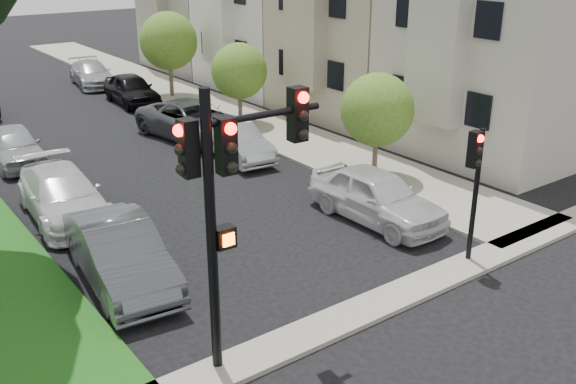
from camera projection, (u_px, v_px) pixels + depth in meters
ground at (432, 354)px, 13.17m from camera, size 140.00×140.00×0.00m
sidewalk_right at (180, 95)px, 34.83m from camera, size 3.50×44.00×0.12m
sidewalk_cross at (366, 310)px, 14.65m from camera, size 60.00×1.00×0.12m
small_tree_a at (377, 110)px, 21.85m from camera, size 2.53×2.53×3.79m
small_tree_b at (239, 71)px, 28.44m from camera, size 2.49×2.49×3.74m
small_tree_c at (169, 41)px, 33.35m from camera, size 3.01×3.01×4.51m
traffic_signal_main at (229, 180)px, 11.56m from camera, size 2.76×0.71×5.65m
traffic_signal_secondary at (475, 172)px, 15.93m from camera, size 0.47×0.38×3.65m
car_parked_0 at (377, 196)px, 19.16m from camera, size 1.97×4.71×1.59m
car_parked_1 at (236, 141)px, 24.68m from camera, size 1.89×4.35×1.39m
car_parked_2 at (194, 121)px, 27.08m from camera, size 3.40×6.02×1.59m
car_parked_3 at (132, 89)px, 32.86m from camera, size 2.09×4.62×1.54m
car_parked_4 at (92, 74)px, 37.03m from camera, size 2.62×5.01×1.39m
car_parked_5 at (120, 254)px, 15.64m from camera, size 2.18×5.00×1.60m
car_parked_6 at (63, 195)px, 19.41m from camera, size 2.43×5.20×1.47m
car_parked_7 at (15, 146)px, 24.07m from camera, size 1.91×4.28×1.43m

